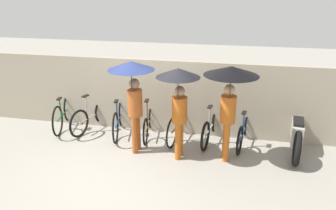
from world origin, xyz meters
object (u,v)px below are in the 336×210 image
(parked_bicycle_5, at_px, (211,127))
(parked_bicycle_6, at_px, (244,130))
(parked_bicycle_3, at_px, (148,122))
(parked_bicycle_1, at_px, (92,116))
(pedestrian_trailing, at_px, (230,86))
(parked_bicycle_2, at_px, (119,119))
(parked_bicycle_0, at_px, (63,113))
(parked_bicycle_4, at_px, (179,123))
(pedestrian_center, at_px, (179,91))
(pedestrian_leading, at_px, (133,83))
(motorcycle, at_px, (297,133))

(parked_bicycle_5, distance_m, parked_bicycle_6, 0.76)
(parked_bicycle_3, bearing_deg, parked_bicycle_1, 80.48)
(parked_bicycle_5, relative_size, pedestrian_trailing, 0.83)
(parked_bicycle_2, bearing_deg, parked_bicycle_0, 76.70)
(parked_bicycle_4, bearing_deg, pedestrian_center, -163.20)
(pedestrian_leading, bearing_deg, pedestrian_trailing, -174.59)
(parked_bicycle_4, xyz_separation_m, pedestrian_trailing, (1.16, -0.91, 1.28))
(parked_bicycle_4, xyz_separation_m, motorcycle, (2.68, -0.09, 0.03))
(parked_bicycle_0, bearing_deg, pedestrian_center, -119.96)
(parked_bicycle_5, distance_m, motorcycle, 1.92)
(pedestrian_trailing, bearing_deg, parked_bicycle_6, -118.55)
(parked_bicycle_4, relative_size, motorcycle, 0.84)
(parked_bicycle_6, relative_size, pedestrian_center, 0.83)
(motorcycle, bearing_deg, parked_bicycle_1, 96.28)
(pedestrian_center, bearing_deg, parked_bicycle_3, -41.88)
(parked_bicycle_4, relative_size, pedestrian_trailing, 0.85)
(parked_bicycle_4, distance_m, pedestrian_center, 1.54)
(parked_bicycle_1, distance_m, motorcycle, 4.98)
(parked_bicycle_6, relative_size, pedestrian_trailing, 0.81)
(parked_bicycle_3, height_order, pedestrian_leading, pedestrian_leading)
(parked_bicycle_6, bearing_deg, parked_bicycle_0, 99.52)
(parked_bicycle_4, relative_size, pedestrian_center, 0.88)
(parked_bicycle_3, height_order, motorcycle, parked_bicycle_3)
(parked_bicycle_4, bearing_deg, pedestrian_trailing, -119.95)
(pedestrian_trailing, xyz_separation_m, motorcycle, (1.53, 0.82, -1.25))
(parked_bicycle_1, xyz_separation_m, pedestrian_leading, (1.46, -0.99, 1.26))
(pedestrian_center, xyz_separation_m, pedestrian_trailing, (1.00, 0.12, 0.13))
(pedestrian_leading, xyz_separation_m, pedestrian_center, (0.98, -0.08, -0.09))
(parked_bicycle_2, relative_size, pedestrian_trailing, 0.85)
(parked_bicycle_6, bearing_deg, parked_bicycle_2, 100.19)
(pedestrian_leading, bearing_deg, pedestrian_center, 179.73)
(motorcycle, bearing_deg, parked_bicycle_0, 97.02)
(parked_bicycle_5, xyz_separation_m, motorcycle, (1.92, -0.10, 0.05))
(parked_bicycle_1, xyz_separation_m, pedestrian_trailing, (3.45, -0.96, 1.29))
(parked_bicycle_0, height_order, parked_bicycle_3, parked_bicycle_3)
(pedestrian_trailing, distance_m, motorcycle, 2.14)
(motorcycle, bearing_deg, parked_bicycle_6, 94.21)
(parked_bicycle_6, xyz_separation_m, pedestrian_leading, (-2.36, -0.93, 1.28))
(parked_bicycle_3, bearing_deg, pedestrian_center, -144.49)
(parked_bicycle_1, xyz_separation_m, parked_bicycle_4, (2.29, -0.05, 0.02))
(parked_bicycle_6, distance_m, pedestrian_center, 2.07)
(parked_bicycle_3, relative_size, pedestrian_leading, 0.76)
(pedestrian_center, distance_m, motorcycle, 2.92)
(parked_bicycle_4, distance_m, parked_bicycle_5, 0.76)
(pedestrian_center, bearing_deg, parked_bicycle_0, -11.99)
(parked_bicycle_2, distance_m, pedestrian_trailing, 3.10)
(parked_bicycle_0, relative_size, parked_bicycle_1, 1.03)
(pedestrian_leading, bearing_deg, parked_bicycle_3, -89.49)
(parked_bicycle_4, distance_m, parked_bicycle_6, 1.53)
(parked_bicycle_0, relative_size, parked_bicycle_2, 0.96)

